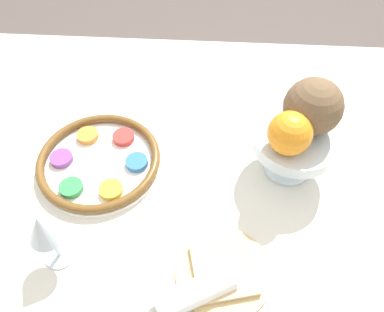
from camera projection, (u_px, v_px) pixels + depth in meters
The scene contains 10 objects.
ground_plane at pixel (200, 286), 1.47m from camera, with size 8.00×8.00×0.00m, color #564C47.
dining_table at pixel (202, 243), 1.17m from camera, with size 1.49×1.01×0.77m.
seder_plate at pixel (98, 162), 0.86m from camera, with size 0.28×0.28×0.03m.
wine_glass at pixel (42, 229), 0.65m from camera, with size 0.07×0.07×0.15m.
fruit_stand at pixel (293, 143), 0.80m from camera, with size 0.18×0.18×0.11m.
orange_fruit at pixel (289, 133), 0.72m from camera, with size 0.09×0.09×0.09m.
coconut at pixel (312, 107), 0.75m from camera, with size 0.12×0.12×0.12m.
bread_plate at pixel (222, 271), 0.71m from camera, with size 0.18×0.18×0.02m.
napkin_roll at pixel (194, 292), 0.67m from camera, with size 0.15×0.11×0.05m.
cup_mid at pixel (323, 107), 0.96m from camera, with size 0.07×0.07×0.06m.
Camera 1 is at (0.00, -0.51, 1.47)m, focal length 35.00 mm.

